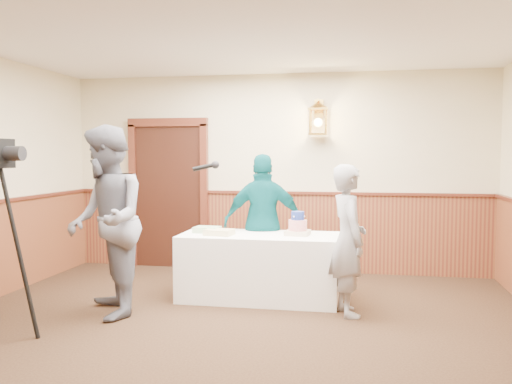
% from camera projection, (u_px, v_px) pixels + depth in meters
% --- Properties ---
extents(ground, '(7.00, 7.00, 0.00)m').
position_uv_depth(ground, '(213.00, 360.00, 4.39)').
color(ground, black).
rests_on(ground, ground).
extents(room_shell, '(6.02, 7.02, 2.81)m').
position_uv_depth(room_shell, '(220.00, 171.00, 4.74)').
color(room_shell, beige).
rests_on(room_shell, ground).
extents(display_table, '(1.80, 0.80, 0.75)m').
position_uv_depth(display_table, '(259.00, 267.00, 6.22)').
color(display_table, white).
rests_on(display_table, ground).
extents(tiered_cake, '(0.29, 0.29, 0.27)m').
position_uv_depth(tiered_cake, '(298.00, 226.00, 6.14)').
color(tiered_cake, beige).
rests_on(tiered_cake, display_table).
extents(sheet_cake_yellow, '(0.34, 0.27, 0.06)m').
position_uv_depth(sheet_cake_yellow, '(219.00, 232.00, 6.15)').
color(sheet_cake_yellow, '#CFC97B').
rests_on(sheet_cake_yellow, display_table).
extents(sheet_cake_green, '(0.30, 0.25, 0.07)m').
position_uv_depth(sheet_cake_green, '(207.00, 230.00, 6.34)').
color(sheet_cake_green, '#96C58B').
rests_on(sheet_cake_green, display_table).
extents(interviewer, '(1.64, 1.20, 1.97)m').
position_uv_depth(interviewer, '(106.00, 221.00, 5.52)').
color(interviewer, slate).
rests_on(interviewer, ground).
extents(baker, '(0.53, 0.66, 1.56)m').
position_uv_depth(baker, '(348.00, 240.00, 5.59)').
color(baker, gray).
rests_on(baker, ground).
extents(assistant_p, '(1.03, 0.56, 1.67)m').
position_uv_depth(assistant_p, '(264.00, 223.00, 6.58)').
color(assistant_p, '#095358').
rests_on(assistant_p, ground).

